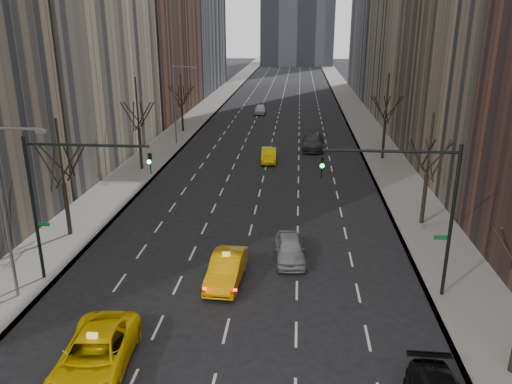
# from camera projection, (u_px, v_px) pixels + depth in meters

# --- Properties ---
(sidewalk_left) EXTENTS (4.50, 320.00, 0.15)m
(sidewalk_left) POSITION_uv_depth(u_px,v_px,m) (206.00, 109.00, 82.66)
(sidewalk_left) COLOR slate
(sidewalk_left) RESTS_ON ground
(sidewalk_right) EXTENTS (4.50, 320.00, 0.15)m
(sidewalk_right) POSITION_uv_depth(u_px,v_px,m) (355.00, 111.00, 80.70)
(sidewalk_right) COLOR slate
(sidewalk_right) RESTS_ON ground
(tree_lw_b) EXTENTS (3.36, 3.50, 7.82)m
(tree_lw_b) POSITION_uv_depth(u_px,v_px,m) (64.00, 183.00, 32.40)
(tree_lw_b) COLOR black
(tree_lw_b) RESTS_ON ground
(tree_lw_c) EXTENTS (3.36, 3.50, 8.74)m
(tree_lw_c) POSITION_uv_depth(u_px,v_px,m) (139.00, 129.00, 47.40)
(tree_lw_c) COLOR black
(tree_lw_c) RESTS_ON ground
(tree_lw_d) EXTENTS (3.36, 3.50, 7.36)m
(tree_lw_d) POSITION_uv_depth(u_px,v_px,m) (182.00, 105.00, 64.54)
(tree_lw_d) COLOR black
(tree_lw_d) RESTS_ON ground
(tree_rw_b) EXTENTS (3.36, 3.50, 7.82)m
(tree_rw_b) POSITION_uv_depth(u_px,v_px,m) (427.00, 174.00, 34.25)
(tree_rw_b) COLOR black
(tree_rw_b) RESTS_ON ground
(tree_rw_c) EXTENTS (3.36, 3.50, 8.74)m
(tree_rw_c) POSITION_uv_depth(u_px,v_px,m) (385.00, 121.00, 51.13)
(tree_rw_c) COLOR black
(tree_rw_c) RESTS_ON ground
(traffic_mast_left) EXTENTS (6.69, 0.39, 8.00)m
(traffic_mast_left) POSITION_uv_depth(u_px,v_px,m) (62.00, 187.00, 25.93)
(traffic_mast_left) COLOR black
(traffic_mast_left) RESTS_ON ground
(traffic_mast_right) EXTENTS (6.69, 0.39, 8.00)m
(traffic_mast_right) POSITION_uv_depth(u_px,v_px,m) (419.00, 197.00, 24.47)
(traffic_mast_right) COLOR black
(traffic_mast_right) RESTS_ON ground
(streetlight_near) EXTENTS (2.83, 0.22, 9.00)m
(streetlight_near) POSITION_uv_depth(u_px,v_px,m) (8.00, 196.00, 24.14)
(streetlight_near) COLOR slate
(streetlight_near) RESTS_ON ground
(streetlight_far) EXTENTS (2.83, 0.22, 9.00)m
(streetlight_far) POSITION_uv_depth(u_px,v_px,m) (177.00, 97.00, 57.18)
(streetlight_far) COLOR slate
(streetlight_far) RESTS_ON ground
(taxi_suv) EXTENTS (3.19, 6.06, 1.62)m
(taxi_suv) POSITION_uv_depth(u_px,v_px,m) (95.00, 355.00, 20.18)
(taxi_suv) COLOR yellow
(taxi_suv) RESTS_ON ground
(taxi_sedan) EXTENTS (1.92, 4.86, 1.57)m
(taxi_sedan) POSITION_uv_depth(u_px,v_px,m) (226.00, 269.00, 27.34)
(taxi_sedan) COLOR #F7A405
(taxi_sedan) RESTS_ON ground
(silver_sedan_ahead) EXTENTS (2.09, 4.43, 1.47)m
(silver_sedan_ahead) POSITION_uv_depth(u_px,v_px,m) (290.00, 249.00, 29.93)
(silver_sedan_ahead) COLOR gray
(silver_sedan_ahead) RESTS_ON ground
(far_taxi) EXTENTS (1.65, 4.34, 1.41)m
(far_taxi) POSITION_uv_depth(u_px,v_px,m) (269.00, 155.00, 51.32)
(far_taxi) COLOR yellow
(far_taxi) RESTS_ON ground
(far_suv_grey) EXTENTS (2.64, 6.03, 1.73)m
(far_suv_grey) POSITION_uv_depth(u_px,v_px,m) (313.00, 142.00, 56.51)
(far_suv_grey) COLOR #323237
(far_suv_grey) RESTS_ON ground
(far_car_white) EXTENTS (1.80, 4.27, 1.44)m
(far_car_white) POSITION_uv_depth(u_px,v_px,m) (260.00, 109.00, 78.68)
(far_car_white) COLOR silver
(far_car_white) RESTS_ON ground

